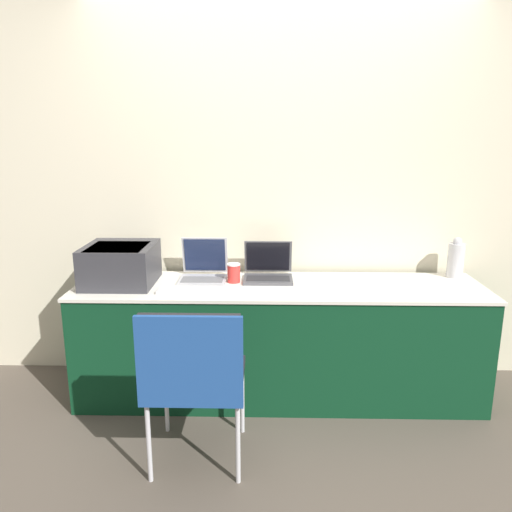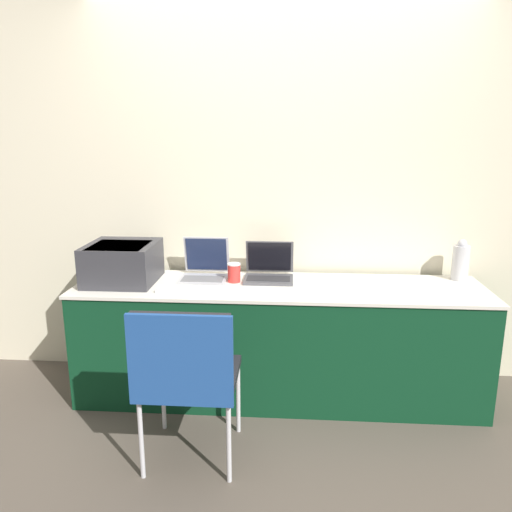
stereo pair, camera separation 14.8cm
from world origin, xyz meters
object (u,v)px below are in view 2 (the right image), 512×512
at_px(laptop_left, 204,270).
at_px(coffee_cup, 234,273).
at_px(chair, 186,369).
at_px(laptop_right, 269,271).
at_px(metal_pitcher, 461,261).
at_px(external_keyboard, 191,289).
at_px(printer, 122,261).

relative_size(laptop_left, coffee_cup, 2.57).
relative_size(laptop_left, chair, 0.36).
xyz_separation_m(laptop_left, laptop_right, (0.42, 0.03, -0.01)).
bearing_deg(metal_pitcher, coffee_cup, -174.02).
distance_m(laptop_right, metal_pitcher, 1.24).
xyz_separation_m(laptop_left, metal_pitcher, (1.65, 0.10, 0.06)).
xyz_separation_m(external_keyboard, metal_pitcher, (1.69, 0.36, 0.11)).
height_order(external_keyboard, metal_pitcher, metal_pitcher).
xyz_separation_m(metal_pitcher, chair, (-1.59, -0.99, -0.32)).
distance_m(printer, external_keyboard, 0.51).
height_order(laptop_right, chair, laptop_right).
xyz_separation_m(external_keyboard, coffee_cup, (0.24, 0.20, 0.05)).
xyz_separation_m(laptop_right, metal_pitcher, (1.23, 0.07, 0.07)).
relative_size(printer, chair, 0.49).
bearing_deg(coffee_cup, external_keyboard, -139.46).
bearing_deg(laptop_right, printer, -171.95).
xyz_separation_m(coffee_cup, chair, (-0.14, -0.84, -0.25)).
bearing_deg(external_keyboard, metal_pitcher, 11.87).
height_order(printer, chair, printer).
distance_m(laptop_left, metal_pitcher, 1.66).
height_order(laptop_right, external_keyboard, laptop_right).
height_order(laptop_left, external_keyboard, laptop_left).
distance_m(external_keyboard, metal_pitcher, 1.73).
distance_m(coffee_cup, metal_pitcher, 1.46).
xyz_separation_m(laptop_left, coffee_cup, (0.20, -0.05, 0.00)).
bearing_deg(laptop_left, laptop_right, 4.30).
height_order(laptop_right, coffee_cup, laptop_right).
bearing_deg(metal_pitcher, printer, -174.78).
xyz_separation_m(external_keyboard, chair, (0.10, -0.64, -0.20)).
bearing_deg(laptop_left, chair, -86.20).
relative_size(coffee_cup, metal_pitcher, 0.45).
height_order(laptop_right, metal_pitcher, metal_pitcher).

